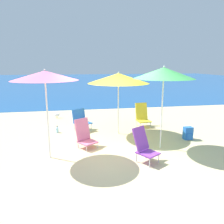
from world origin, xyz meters
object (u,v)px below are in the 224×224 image
(beach_umbrella_yellow, at_px, (118,78))
(beach_umbrella_pink, at_px, (45,76))
(beach_umbrella_green, at_px, (164,73))
(beach_chair_blue, at_px, (81,119))
(beach_chair_pink, at_px, (85,135))
(backpack_blue, at_px, (188,133))
(beach_chair_purple, at_px, (144,145))
(beach_chair_yellow, at_px, (142,115))
(seagull, at_px, (57,115))
(water_bottle, at_px, (57,130))

(beach_umbrella_yellow, bearing_deg, beach_umbrella_pink, -142.50)
(beach_umbrella_green, xyz_separation_m, beach_chair_blue, (-2.15, 2.14, -1.72))
(beach_umbrella_green, bearing_deg, beach_umbrella_pink, -177.55)
(beach_umbrella_pink, xyz_separation_m, beach_chair_pink, (0.92, 0.58, -1.71))
(beach_umbrella_yellow, height_order, backpack_blue, beach_umbrella_yellow)
(beach_chair_purple, relative_size, beach_chair_pink, 1.02)
(beach_umbrella_yellow, bearing_deg, beach_umbrella_green, -58.55)
(beach_chair_purple, height_order, beach_chair_pink, beach_chair_purple)
(beach_umbrella_yellow, distance_m, beach_chair_yellow, 2.01)
(beach_umbrella_pink, distance_m, beach_chair_pink, 2.03)
(beach_chair_yellow, bearing_deg, beach_umbrella_green, -99.24)
(beach_chair_yellow, bearing_deg, beach_chair_blue, 179.21)
(beach_umbrella_yellow, relative_size, beach_chair_pink, 2.56)
(seagull, bearing_deg, beach_chair_purple, -63.99)
(backpack_blue, bearing_deg, beach_umbrella_pink, -171.07)
(backpack_blue, bearing_deg, beach_umbrella_green, -155.26)
(beach_umbrella_pink, height_order, beach_chair_pink, beach_umbrella_pink)
(beach_umbrella_yellow, xyz_separation_m, backpack_blue, (2.06, -0.97, -1.69))
(beach_umbrella_green, bearing_deg, beach_chair_purple, -134.71)
(backpack_blue, height_order, seagull, backpack_blue)
(beach_umbrella_yellow, bearing_deg, beach_chair_blue, 152.41)
(beach_umbrella_green, bearing_deg, seagull, 127.09)
(beach_chair_yellow, bearing_deg, beach_umbrella_yellow, -148.91)
(beach_umbrella_pink, relative_size, backpack_blue, 5.56)
(beach_chair_pink, bearing_deg, beach_umbrella_green, -46.07)
(beach_umbrella_green, distance_m, beach_chair_blue, 3.49)
(backpack_blue, distance_m, water_bottle, 4.38)
(beach_chair_purple, xyz_separation_m, beach_chair_pink, (-1.37, 1.21, -0.05))
(beach_umbrella_pink, distance_m, beach_chair_purple, 2.90)
(seagull, bearing_deg, beach_chair_blue, -63.91)
(beach_umbrella_pink, height_order, backpack_blue, beach_umbrella_pink)
(beach_umbrella_green, distance_m, seagull, 5.55)
(beach_umbrella_green, bearing_deg, beach_umbrella_yellow, 121.45)
(backpack_blue, bearing_deg, water_bottle, 160.63)
(water_bottle, bearing_deg, beach_chair_blue, 11.26)
(beach_chair_pink, height_order, backpack_blue, beach_chair_pink)
(backpack_blue, bearing_deg, beach_chair_yellow, 118.25)
(beach_chair_purple, relative_size, water_bottle, 3.53)
(beach_umbrella_yellow, distance_m, beach_umbrella_green, 1.77)
(beach_chair_pink, xyz_separation_m, beach_chair_yellow, (2.31, 1.83, 0.05))
(beach_chair_purple, relative_size, beach_chair_yellow, 0.95)
(beach_umbrella_yellow, height_order, water_bottle, beach_umbrella_yellow)
(beach_umbrella_green, relative_size, water_bottle, 9.71)
(beach_chair_pink, height_order, beach_chair_blue, beach_chair_pink)
(beach_chair_pink, distance_m, beach_chair_yellow, 2.95)
(beach_umbrella_pink, bearing_deg, beach_chair_yellow, 36.79)
(beach_umbrella_green, height_order, beach_umbrella_pink, beach_umbrella_green)
(beach_chair_purple, bearing_deg, backpack_blue, 1.97)
(beach_umbrella_pink, xyz_separation_m, beach_chair_yellow, (3.23, 2.42, -1.66))
(beach_chair_pink, distance_m, beach_chair_blue, 1.69)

